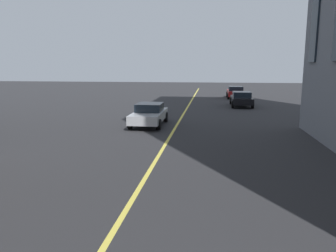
# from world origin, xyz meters

# --- Properties ---
(lane_centre_line) EXTENTS (80.00, 0.16, 0.01)m
(lane_centre_line) POSITION_xyz_m (20.00, 0.00, 0.00)
(lane_centre_line) COLOR #D8C64C
(lane_centre_line) RESTS_ON ground_plane
(car_red_near) EXTENTS (4.40, 1.95, 1.37)m
(car_red_near) POSITION_xyz_m (43.60, -4.90, 0.70)
(car_red_near) COLOR #B21E1E
(car_red_near) RESTS_ON ground_plane
(car_silver_parked_b) EXTENTS (4.40, 1.95, 1.37)m
(car_silver_parked_b) POSITION_xyz_m (24.88, 1.75, 0.70)
(car_silver_parked_b) COLOR #B7BABF
(car_silver_parked_b) RESTS_ON ground_plane
(car_black_far) EXTENTS (4.40, 1.95, 1.37)m
(car_black_far) POSITION_xyz_m (35.65, -4.90, 0.70)
(car_black_far) COLOR black
(car_black_far) RESTS_ON ground_plane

